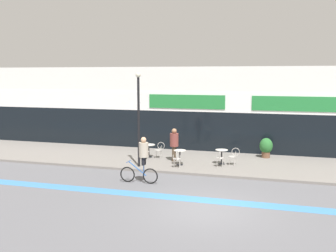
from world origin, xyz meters
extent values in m
plane|color=#5B5B60|center=(0.00, 0.00, 0.00)|extent=(120.00, 120.00, 0.00)
cube|color=slate|center=(0.00, 7.25, 0.06)|extent=(40.00, 5.50, 0.12)
cube|color=silver|center=(0.00, 12.00, 2.62)|extent=(40.00, 4.00, 5.24)
cube|color=black|center=(0.00, 10.03, 1.32)|extent=(38.80, 0.10, 2.40)
cube|color=white|center=(0.00, 10.05, 3.12)|extent=(39.20, 0.14, 1.20)
cube|color=#237A38|center=(-3.14, 9.98, 3.12)|extent=(4.73, 0.08, 0.84)
cube|color=#237A38|center=(3.14, 9.98, 3.12)|extent=(4.73, 0.08, 0.84)
cube|color=#3D7AB7|center=(0.00, 1.03, 0.00)|extent=(36.00, 0.70, 0.01)
cylinder|color=black|center=(-4.66, 7.32, 0.13)|extent=(0.39, 0.39, 0.02)
cylinder|color=black|center=(-4.66, 7.32, 0.47)|extent=(0.07, 0.07, 0.70)
cylinder|color=silver|center=(-4.66, 7.32, 0.84)|extent=(0.71, 0.71, 0.02)
cylinder|color=black|center=(-2.50, 5.97, 0.13)|extent=(0.35, 0.35, 0.02)
cylinder|color=black|center=(-2.50, 5.97, 0.50)|extent=(0.07, 0.07, 0.75)
cylinder|color=silver|center=(-2.50, 5.97, 0.89)|extent=(0.63, 0.63, 0.02)
cylinder|color=black|center=(-0.46, 6.74, 0.13)|extent=(0.35, 0.35, 0.02)
cylinder|color=black|center=(-0.46, 6.74, 0.49)|extent=(0.07, 0.07, 0.74)
cylinder|color=silver|center=(-0.46, 6.74, 0.87)|extent=(0.64, 0.64, 0.02)
cylinder|color=#B7B2AD|center=(-4.66, 6.77, 0.56)|extent=(0.45, 0.45, 0.03)
cylinder|color=#B7B2AD|center=(-4.82, 6.89, 0.33)|extent=(0.03, 0.03, 0.42)
cylinder|color=#B7B2AD|center=(-4.54, 6.93, 0.33)|extent=(0.03, 0.03, 0.42)
cylinder|color=#B7B2AD|center=(-4.78, 6.61, 0.33)|extent=(0.03, 0.03, 0.42)
cylinder|color=#B7B2AD|center=(-4.51, 6.65, 0.33)|extent=(0.03, 0.03, 0.42)
torus|color=#B7B2AD|center=(-4.64, 6.60, 0.82)|extent=(0.08, 0.41, 0.41)
cylinder|color=#B7B2AD|center=(-4.81, 6.58, 0.68)|extent=(0.03, 0.03, 0.23)
cylinder|color=#B7B2AD|center=(-4.47, 6.62, 0.68)|extent=(0.03, 0.03, 0.23)
cylinder|color=#B7B2AD|center=(-4.11, 7.32, 0.56)|extent=(0.43, 0.43, 0.03)
cylinder|color=#B7B2AD|center=(-4.24, 7.17, 0.33)|extent=(0.03, 0.03, 0.42)
cylinder|color=#B7B2AD|center=(-4.27, 7.45, 0.33)|extent=(0.03, 0.03, 0.42)
cylinder|color=#B7B2AD|center=(-3.96, 7.19, 0.33)|extent=(0.03, 0.03, 0.42)
cylinder|color=#B7B2AD|center=(-3.99, 7.47, 0.33)|extent=(0.03, 0.03, 0.42)
torus|color=#B7B2AD|center=(-3.94, 7.33, 0.82)|extent=(0.41, 0.07, 0.41)
cylinder|color=#B7B2AD|center=(-3.93, 7.16, 0.68)|extent=(0.03, 0.03, 0.23)
cylinder|color=#B7B2AD|center=(-3.96, 7.51, 0.68)|extent=(0.03, 0.03, 0.23)
cylinder|color=#B7B2AD|center=(-2.50, 5.42, 0.56)|extent=(0.45, 0.45, 0.03)
cylinder|color=#B7B2AD|center=(-2.66, 5.54, 0.33)|extent=(0.03, 0.03, 0.42)
cylinder|color=#B7B2AD|center=(-2.38, 5.58, 0.33)|extent=(0.03, 0.03, 0.42)
cylinder|color=#B7B2AD|center=(-2.63, 5.26, 0.33)|extent=(0.03, 0.03, 0.42)
cylinder|color=#B7B2AD|center=(-2.35, 5.30, 0.33)|extent=(0.03, 0.03, 0.42)
torus|color=#B7B2AD|center=(-2.48, 5.25, 0.82)|extent=(0.08, 0.41, 0.41)
cylinder|color=#B7B2AD|center=(-2.65, 5.23, 0.68)|extent=(0.03, 0.03, 0.23)
cylinder|color=#B7B2AD|center=(-2.31, 5.27, 0.68)|extent=(0.03, 0.03, 0.23)
cylinder|color=#B7B2AD|center=(-0.46, 6.19, 0.56)|extent=(0.45, 0.45, 0.03)
cylinder|color=#B7B2AD|center=(-0.62, 6.31, 0.33)|extent=(0.03, 0.03, 0.42)
cylinder|color=#B7B2AD|center=(-0.34, 6.35, 0.33)|extent=(0.03, 0.03, 0.42)
cylinder|color=#B7B2AD|center=(-0.58, 6.04, 0.33)|extent=(0.03, 0.03, 0.42)
cylinder|color=#B7B2AD|center=(-0.30, 6.07, 0.33)|extent=(0.03, 0.03, 0.42)
torus|color=#B7B2AD|center=(-0.44, 6.03, 0.82)|extent=(0.08, 0.41, 0.41)
cylinder|color=#B7B2AD|center=(-0.61, 6.00, 0.68)|extent=(0.03, 0.03, 0.23)
cylinder|color=#B7B2AD|center=(-0.27, 6.05, 0.68)|extent=(0.03, 0.03, 0.23)
cylinder|color=#B7B2AD|center=(0.09, 6.74, 0.56)|extent=(0.43, 0.43, 0.03)
cylinder|color=#B7B2AD|center=(-0.04, 6.59, 0.33)|extent=(0.03, 0.03, 0.42)
cylinder|color=#B7B2AD|center=(-0.06, 6.87, 0.33)|extent=(0.03, 0.03, 0.42)
cylinder|color=#B7B2AD|center=(0.24, 6.62, 0.33)|extent=(0.03, 0.03, 0.42)
cylinder|color=#B7B2AD|center=(0.22, 6.89, 0.33)|extent=(0.03, 0.03, 0.42)
torus|color=#B7B2AD|center=(0.26, 6.76, 0.82)|extent=(0.41, 0.06, 0.41)
cylinder|color=#B7B2AD|center=(0.27, 6.59, 0.68)|extent=(0.03, 0.03, 0.23)
cylinder|color=#B7B2AD|center=(0.25, 6.93, 0.68)|extent=(0.03, 0.03, 0.23)
cylinder|color=brown|center=(1.69, 9.07, 0.30)|extent=(0.46, 0.46, 0.36)
ellipsoid|color=#28662D|center=(1.69, 9.07, 0.79)|extent=(0.73, 0.73, 0.87)
cylinder|color=black|center=(-4.42, 5.09, 2.39)|extent=(0.12, 0.12, 4.55)
sphere|color=beige|center=(-4.42, 5.09, 4.75)|extent=(0.26, 0.26, 0.26)
torus|color=black|center=(-4.04, 2.59, 0.35)|extent=(0.69, 0.06, 0.69)
torus|color=black|center=(-2.97, 2.60, 0.35)|extent=(0.69, 0.06, 0.69)
cylinder|color=#23519E|center=(-3.56, 2.60, 0.64)|extent=(0.83, 0.05, 0.62)
cylinder|color=#23519E|center=(-3.27, 2.60, 0.59)|extent=(0.04, 0.04, 0.48)
cylinder|color=#23519E|center=(-3.99, 2.59, 0.93)|extent=(0.03, 0.48, 0.03)
cylinder|color=black|center=(-3.27, 2.52, 1.01)|extent=(0.15, 0.15, 0.35)
cylinder|color=black|center=(-3.27, 2.68, 1.01)|extent=(0.15, 0.15, 0.35)
cylinder|color=#B2A38E|center=(-3.27, 2.60, 1.51)|extent=(0.42, 0.42, 0.64)
sphere|color=tan|center=(-3.27, 2.60, 1.95)|extent=(0.24, 0.24, 0.24)
cylinder|color=#4C3D2D|center=(-3.04, 6.70, 0.52)|extent=(0.18, 0.18, 0.81)
cylinder|color=#4C3D2D|center=(-3.02, 6.87, 0.52)|extent=(0.18, 0.18, 0.81)
cylinder|color=brown|center=(-3.03, 6.78, 1.28)|extent=(0.51, 0.51, 0.70)
sphere|color=#9E7051|center=(-3.03, 6.78, 1.77)|extent=(0.26, 0.26, 0.26)
camera|label=1|loc=(2.46, -13.29, 4.77)|focal=42.00mm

